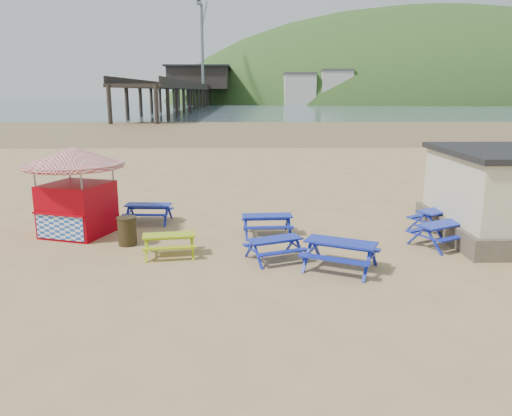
{
  "coord_description": "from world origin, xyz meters",
  "views": [
    {
      "loc": [
        -0.1,
        -15.93,
        5.08
      ],
      "look_at": [
        0.25,
        1.5,
        1.0
      ],
      "focal_mm": 35.0,
      "sensor_mm": 36.0,
      "label": 1
    }
  ],
  "objects_px": {
    "picnic_table_blue_b": "(267,225)",
    "picnic_table_yellow": "(169,245)",
    "picnic_table_blue_a": "(149,213)",
    "litter_bin": "(127,231)",
    "ice_cream_kiosk": "(75,180)"
  },
  "relations": [
    {
      "from": "picnic_table_blue_a",
      "to": "ice_cream_kiosk",
      "type": "xyz_separation_m",
      "value": [
        -2.22,
        -1.64,
        1.64
      ]
    },
    {
      "from": "picnic_table_blue_a",
      "to": "litter_bin",
      "type": "height_order",
      "value": "litter_bin"
    },
    {
      "from": "picnic_table_yellow",
      "to": "ice_cream_kiosk",
      "type": "height_order",
      "value": "ice_cream_kiosk"
    },
    {
      "from": "picnic_table_blue_b",
      "to": "picnic_table_blue_a",
      "type": "bearing_deg",
      "value": 154.34
    },
    {
      "from": "picnic_table_blue_b",
      "to": "picnic_table_yellow",
      "type": "relative_size",
      "value": 1.02
    },
    {
      "from": "litter_bin",
      "to": "ice_cream_kiosk",
      "type": "bearing_deg",
      "value": 146.59
    },
    {
      "from": "picnic_table_yellow",
      "to": "litter_bin",
      "type": "height_order",
      "value": "litter_bin"
    },
    {
      "from": "picnic_table_blue_a",
      "to": "ice_cream_kiosk",
      "type": "height_order",
      "value": "ice_cream_kiosk"
    },
    {
      "from": "picnic_table_yellow",
      "to": "picnic_table_blue_b",
      "type": "bearing_deg",
      "value": 26.28
    },
    {
      "from": "ice_cream_kiosk",
      "to": "picnic_table_blue_a",
      "type": "bearing_deg",
      "value": 54.62
    },
    {
      "from": "ice_cream_kiosk",
      "to": "litter_bin",
      "type": "height_order",
      "value": "ice_cream_kiosk"
    },
    {
      "from": "picnic_table_blue_a",
      "to": "picnic_table_blue_b",
      "type": "relative_size",
      "value": 0.99
    },
    {
      "from": "picnic_table_blue_b",
      "to": "litter_bin",
      "type": "xyz_separation_m",
      "value": [
        -4.78,
        -1.09,
        0.12
      ]
    },
    {
      "from": "ice_cream_kiosk",
      "to": "picnic_table_yellow",
      "type": "bearing_deg",
      "value": -16.26
    },
    {
      "from": "picnic_table_blue_a",
      "to": "picnic_table_yellow",
      "type": "distance_m",
      "value": 4.38
    }
  ]
}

